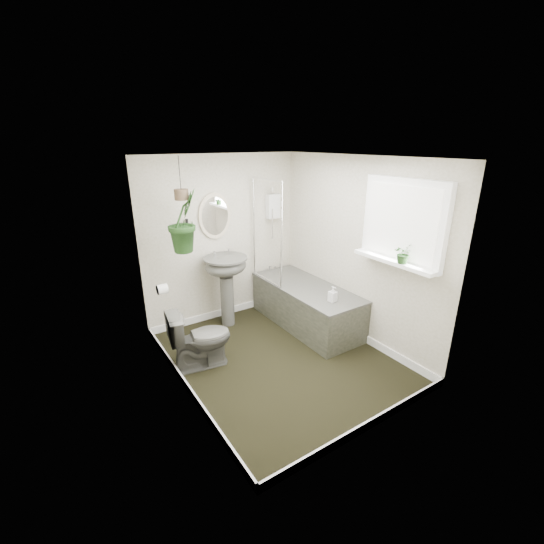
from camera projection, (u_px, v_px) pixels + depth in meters
floor at (279, 358)px, 4.36m from camera, size 2.30×2.80×0.02m
ceiling at (280, 156)px, 3.57m from camera, size 2.30×2.80×0.02m
wall_back at (222, 240)px, 5.07m from camera, size 2.30×0.02×2.30m
wall_front at (381, 317)px, 2.86m from camera, size 2.30×0.02×2.30m
wall_left at (177, 290)px, 3.37m from camera, size 0.02×2.80×2.30m
wall_right at (356, 251)px, 4.57m from camera, size 0.02×2.80×2.30m
skirting at (279, 354)px, 4.34m from camera, size 2.30×2.80×0.10m
bathtub at (306, 305)px, 5.07m from camera, size 0.72×1.72×0.58m
bath_screen at (267, 232)px, 4.94m from camera, size 0.04×0.72×1.40m
shower_box at (273, 206)px, 5.29m from camera, size 0.20×0.10×0.35m
oval_mirror at (215, 216)px, 4.86m from camera, size 0.46×0.03×0.62m
wall_sconce at (187, 227)px, 4.68m from camera, size 0.04×0.04×0.22m
toilet_roll_holder at (162, 289)px, 4.03m from camera, size 0.11×0.11×0.11m
window_recess at (403, 222)px, 3.81m from camera, size 0.08×1.00×0.90m
window_sill at (394, 261)px, 3.92m from camera, size 0.18×1.00×0.04m
window_blinds at (400, 222)px, 3.79m from camera, size 0.01×0.86×0.76m
toilet at (200, 338)px, 4.10m from camera, size 0.74×0.49×0.70m
pedestal_sink at (227, 291)px, 5.00m from camera, size 0.68×0.61×1.00m
sill_plant at (403, 253)px, 3.75m from camera, size 0.24×0.23×0.22m
hanging_plant at (184, 221)px, 4.20m from camera, size 0.51×0.49×0.73m
soap_bottle at (333, 294)px, 4.46m from camera, size 0.10×0.10×0.19m
hanging_pot at (181, 195)px, 4.10m from camera, size 0.16×0.16×0.12m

